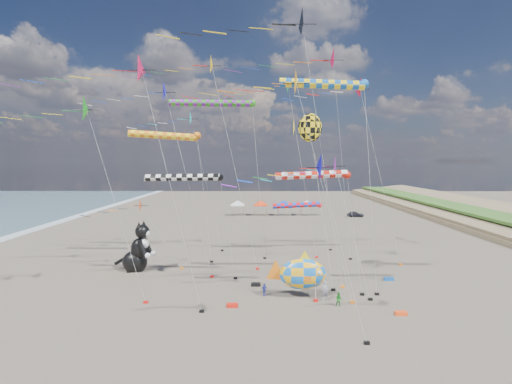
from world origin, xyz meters
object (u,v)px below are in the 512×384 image
at_px(child_green, 339,299).
at_px(parked_car, 355,214).
at_px(cat_inflatable, 137,246).
at_px(fish_inflatable, 302,274).
at_px(child_blue, 264,290).
at_px(person_adult, 325,291).

bearing_deg(child_green, parked_car, 84.99).
bearing_deg(cat_inflatable, fish_inflatable, -9.68).
bearing_deg(child_blue, cat_inflatable, 115.91).
distance_m(fish_inflatable, child_green, 3.77).
height_order(person_adult, child_green, person_adult).
xyz_separation_m(child_blue, parked_car, (20.01, 49.58, 0.04)).
bearing_deg(person_adult, parked_car, 52.95).
height_order(person_adult, child_blue, person_adult).
bearing_deg(cat_inflatable, child_green, -11.30).
relative_size(fish_inflatable, parked_car, 1.53).
height_order(cat_inflatable, person_adult, cat_inflatable).
bearing_deg(child_blue, child_green, -56.07).
xyz_separation_m(person_adult, parked_car, (14.90, 50.74, -0.26)).
height_order(cat_inflatable, child_green, cat_inflatable).
height_order(child_blue, parked_car, parked_car).
bearing_deg(child_blue, person_adult, -46.46).
relative_size(person_adult, child_green, 1.49).
bearing_deg(person_adult, cat_inflatable, 133.24).
bearing_deg(cat_inflatable, child_blue, -13.66).
bearing_deg(child_green, cat_inflatable, 161.93).
bearing_deg(child_blue, fish_inflatable, -40.78).
distance_m(child_green, parked_car, 53.91).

